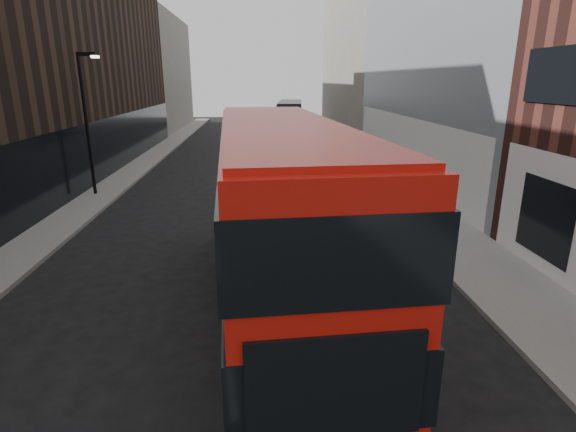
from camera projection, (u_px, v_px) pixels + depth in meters
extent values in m
cube|color=slate|center=(362.00, 166.00, 31.28)|extent=(3.00, 80.00, 0.15)
cube|color=slate|center=(136.00, 169.00, 30.28)|extent=(2.00, 80.00, 0.15)
cube|color=#969A9F|center=(458.00, 2.00, 24.83)|extent=(5.00, 22.00, 20.00)
cube|color=silver|center=(405.00, 148.00, 27.04)|extent=(0.35, 21.00, 3.80)
cube|color=slate|center=(363.00, 48.00, 47.07)|extent=(5.00, 24.00, 18.00)
cube|color=black|center=(95.00, 63.00, 32.81)|extent=(5.00, 24.00, 14.00)
cube|color=slate|center=(158.00, 74.00, 53.95)|extent=(5.00, 20.00, 13.00)
cylinder|color=black|center=(87.00, 126.00, 22.54)|extent=(0.16, 0.16, 7.00)
cube|color=black|center=(86.00, 54.00, 21.57)|extent=(0.90, 0.15, 0.18)
cube|color=#FFF2CC|center=(95.00, 57.00, 21.63)|extent=(0.35, 0.22, 0.12)
cube|color=#B3120B|center=(281.00, 213.00, 11.35)|extent=(3.52, 12.26, 4.40)
cube|color=black|center=(281.00, 240.00, 11.56)|extent=(3.65, 12.31, 1.21)
cube|color=black|center=(280.00, 168.00, 11.01)|extent=(3.65, 12.31, 1.21)
cube|color=black|center=(336.00, 389.00, 5.74)|extent=(2.34, 0.23, 1.54)
cube|color=black|center=(262.00, 182.00, 17.28)|extent=(2.34, 0.23, 1.54)
cube|color=#B3120B|center=(280.00, 124.00, 10.70)|extent=(3.38, 11.77, 0.12)
cylinder|color=black|center=(233.00, 241.00, 15.48)|extent=(0.40, 1.12, 1.10)
cylinder|color=black|center=(303.00, 238.00, 15.79)|extent=(0.40, 1.12, 1.10)
cylinder|color=black|center=(239.00, 387.00, 8.13)|extent=(0.40, 1.12, 1.10)
cylinder|color=black|center=(369.00, 375.00, 8.44)|extent=(0.40, 1.12, 1.10)
cube|color=black|center=(290.00, 116.00, 49.90)|extent=(3.53, 11.11, 3.08)
cube|color=black|center=(290.00, 118.00, 49.96)|extent=(3.65, 11.18, 1.09)
cube|color=black|center=(289.00, 121.00, 44.67)|extent=(2.11, 0.28, 1.39)
cube|color=black|center=(291.00, 113.00, 55.17)|extent=(2.11, 0.28, 1.39)
cube|color=black|center=(290.00, 102.00, 49.45)|extent=(3.39, 10.67, 0.12)
cylinder|color=black|center=(282.00, 126.00, 53.70)|extent=(0.39, 1.02, 0.99)
cylinder|color=black|center=(300.00, 126.00, 53.64)|extent=(0.39, 1.02, 0.99)
cylinder|color=black|center=(279.00, 133.00, 47.01)|extent=(0.39, 1.02, 0.99)
cylinder|color=black|center=(300.00, 133.00, 46.95)|extent=(0.39, 1.02, 0.99)
imported|color=black|center=(296.00, 206.00, 18.97)|extent=(2.35, 4.73, 1.55)
imported|color=gray|center=(314.00, 169.00, 26.80)|extent=(2.25, 4.89, 1.55)
imported|color=black|center=(284.00, 158.00, 30.87)|extent=(2.02, 4.95, 1.44)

